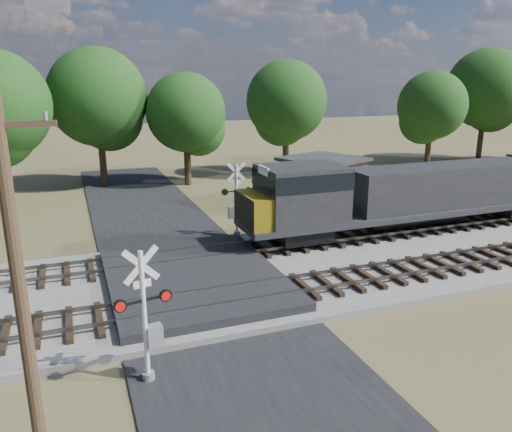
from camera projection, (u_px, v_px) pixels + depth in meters
name	position (u px, v px, depth m)	size (l,w,h in m)	color
ground	(197.00, 291.00, 20.78)	(160.00, 160.00, 0.00)	#4D4F2A
ballast_bed	(391.00, 254.00, 24.61)	(140.00, 10.00, 0.30)	gray
road	(197.00, 290.00, 20.77)	(7.00, 60.00, 0.08)	black
crossing_panel	(194.00, 279.00, 21.14)	(7.00, 9.00, 0.62)	#262628
track_near	(285.00, 289.00, 19.93)	(140.00, 2.60, 0.33)	black
track_far	(243.00, 250.00, 24.44)	(140.00, 2.60, 0.33)	black
crossing_signal_near	(148.00, 327.00, 14.17)	(1.67, 0.45, 4.17)	silver
crossing_signal_far	(235.00, 206.00, 27.34)	(1.69, 0.37, 4.20)	silver
utility_pole	(20.00, 296.00, 9.88)	(2.04, 0.28, 8.32)	#3B2B1B
equipment_shed	(323.00, 181.00, 34.59)	(6.26, 6.26, 3.27)	#3F2A1B
treeline	(201.00, 102.00, 39.86)	(79.93, 11.67, 11.53)	black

